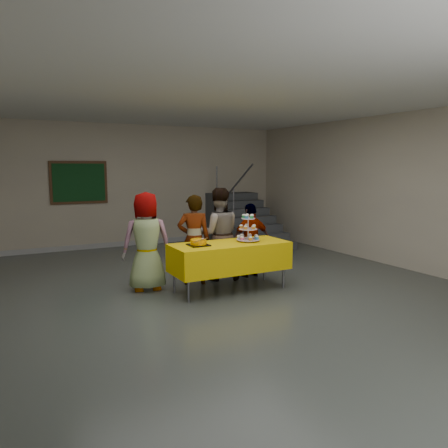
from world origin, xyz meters
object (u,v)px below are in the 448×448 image
object	(u,v)px
cupcake_stand	(248,230)
bake_table	(230,256)
schoolchild_c	(218,234)
noticeboard	(79,182)
schoolchild_d	(251,240)
schoolchild_a	(147,241)
schoolchild_b	(194,240)
staircase	(242,224)
bear_cake	(198,242)

from	to	relation	value
cupcake_stand	bake_table	bearing A→B (deg)	-178.51
bake_table	schoolchild_c	world-z (taller)	schoolchild_c
noticeboard	bake_table	bearing A→B (deg)	-72.06
noticeboard	schoolchild_d	bearing A→B (deg)	-60.65
cupcake_stand	schoolchild_a	world-z (taller)	schoolchild_a
schoolchild_b	schoolchild_a	bearing A→B (deg)	18.18
cupcake_stand	staircase	world-z (taller)	staircase
schoolchild_b	schoolchild_c	size ratio (longest dim) A/B	0.94
schoolchild_b	schoolchild_d	xyz separation A→B (m)	(1.11, -0.01, -0.09)
cupcake_stand	staircase	xyz separation A→B (m)	(2.08, 3.81, -0.46)
schoolchild_a	schoolchild_c	bearing A→B (deg)	-167.20
bake_table	cupcake_stand	xyz separation A→B (m)	(0.34, 0.01, 0.39)
bake_table	staircase	world-z (taller)	staircase
bear_cake	cupcake_stand	bearing A→B (deg)	-0.99
schoolchild_a	schoolchild_c	size ratio (longest dim) A/B	0.98
schoolchild_b	staircase	xyz separation A→B (m)	(2.77, 3.19, -0.27)
schoolchild_c	bake_table	bearing A→B (deg)	95.48
schoolchild_a	staircase	world-z (taller)	staircase
bake_table	schoolchild_b	bearing A→B (deg)	118.93
bear_cake	noticeboard	world-z (taller)	noticeboard
schoolchild_b	staircase	distance (m)	4.23
bake_table	bear_cake	bearing A→B (deg)	177.44
schoolchild_a	noticeboard	size ratio (longest dim) A/B	1.22
bake_table	bear_cake	world-z (taller)	bear_cake
bear_cake	schoolchild_c	bearing A→B (deg)	44.73
schoolchild_c	schoolchild_d	world-z (taller)	schoolchild_c
cupcake_stand	schoolchild_b	xyz separation A→B (m)	(-0.69, 0.62, -0.19)
schoolchild_c	schoolchild_a	bearing A→B (deg)	20.60
schoolchild_c	staircase	world-z (taller)	staircase
bear_cake	schoolchild_a	size ratio (longest dim) A/B	0.23
schoolchild_c	bear_cake	bearing A→B (deg)	62.41
bear_cake	schoolchild_d	world-z (taller)	schoolchild_d
bear_cake	schoolchild_b	world-z (taller)	schoolchild_b
bake_table	schoolchild_a	distance (m)	1.35
schoolchild_d	noticeboard	size ratio (longest dim) A/B	1.02
staircase	noticeboard	world-z (taller)	noticeboard
bear_cake	schoolchild_c	xyz separation A→B (m)	(0.69, 0.68, -0.02)
staircase	schoolchild_c	bearing A→B (deg)	-126.07
cupcake_stand	noticeboard	bearing A→B (deg)	111.68
schoolchild_a	schoolchild_b	distance (m)	0.82
schoolchild_a	schoolchild_b	size ratio (longest dim) A/B	1.04
noticeboard	schoolchild_a	bearing A→B (deg)	-85.10
schoolchild_c	schoolchild_d	bearing A→B (deg)	-170.83
schoolchild_b	noticeboard	size ratio (longest dim) A/B	1.16
cupcake_stand	noticeboard	distance (m)	5.04
cupcake_stand	noticeboard	size ratio (longest dim) A/B	0.34
cupcake_stand	schoolchild_d	xyz separation A→B (m)	(0.43, 0.60, -0.29)
cupcake_stand	bear_cake	bearing A→B (deg)	179.01
bake_table	noticeboard	size ratio (longest dim) A/B	1.45
cupcake_stand	staircase	size ratio (longest dim) A/B	0.19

